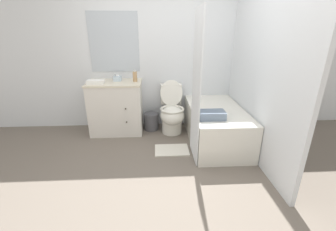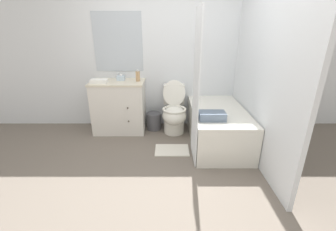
% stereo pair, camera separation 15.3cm
% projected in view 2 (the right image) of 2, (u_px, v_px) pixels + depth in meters
% --- Properties ---
extents(ground_plane, '(14.00, 14.00, 0.00)m').
position_uv_depth(ground_plane, '(163.00, 179.00, 2.63)').
color(ground_plane, '#6B6056').
extents(wall_back, '(8.00, 0.06, 2.50)m').
position_uv_depth(wall_back, '(164.00, 54.00, 3.75)').
color(wall_back, silver).
rests_on(wall_back, ground_plane).
extents(wall_right, '(0.05, 2.66, 2.50)m').
position_uv_depth(wall_right, '(256.00, 61.00, 2.95)').
color(wall_right, silver).
rests_on(wall_right, ground_plane).
extents(vanity_cabinet, '(0.85, 0.57, 0.86)m').
position_uv_depth(vanity_cabinet, '(119.00, 106.00, 3.77)').
color(vanity_cabinet, silver).
rests_on(vanity_cabinet, ground_plane).
extents(sink_faucet, '(0.14, 0.12, 0.12)m').
position_uv_depth(sink_faucet, '(119.00, 77.00, 3.78)').
color(sink_faucet, silver).
rests_on(sink_faucet, vanity_cabinet).
extents(toilet, '(0.39, 0.64, 0.86)m').
position_uv_depth(toilet, '(174.00, 113.00, 3.73)').
color(toilet, silver).
rests_on(toilet, ground_plane).
extents(bathtub, '(0.78, 1.44, 0.54)m').
position_uv_depth(bathtub, '(217.00, 126.00, 3.41)').
color(bathtub, silver).
rests_on(bathtub, ground_plane).
extents(shower_curtain, '(0.02, 0.54, 1.89)m').
position_uv_depth(shower_curtain, '(196.00, 90.00, 2.77)').
color(shower_curtain, white).
rests_on(shower_curtain, ground_plane).
extents(wastebasket, '(0.25, 0.25, 0.29)m').
position_uv_depth(wastebasket, '(153.00, 121.00, 3.91)').
color(wastebasket, '#4C4C51').
rests_on(wastebasket, ground_plane).
extents(tissue_box, '(0.12, 0.12, 0.10)m').
position_uv_depth(tissue_box, '(120.00, 78.00, 3.67)').
color(tissue_box, silver).
rests_on(tissue_box, vanity_cabinet).
extents(soap_dispenser, '(0.07, 0.07, 0.19)m').
position_uv_depth(soap_dispenser, '(137.00, 76.00, 3.60)').
color(soap_dispenser, tan).
rests_on(soap_dispenser, vanity_cabinet).
extents(hand_towel_folded, '(0.25, 0.15, 0.06)m').
position_uv_depth(hand_towel_folded, '(98.00, 81.00, 3.49)').
color(hand_towel_folded, white).
rests_on(hand_towel_folded, vanity_cabinet).
extents(bath_towel_folded, '(0.34, 0.20, 0.11)m').
position_uv_depth(bath_towel_folded, '(211.00, 116.00, 2.92)').
color(bath_towel_folded, slate).
rests_on(bath_towel_folded, bathtub).
extents(bath_mat, '(0.49, 0.34, 0.02)m').
position_uv_depth(bath_mat, '(171.00, 150.00, 3.25)').
color(bath_mat, silver).
rests_on(bath_mat, ground_plane).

